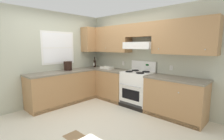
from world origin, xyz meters
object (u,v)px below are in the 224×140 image
Objects in this scene: stove at (137,89)px; wine_bottle at (95,63)px; bucket at (68,66)px; bowl at (107,68)px.

wine_bottle is (-1.67, -0.03, 0.57)m from stove.
stove is 4.73× the size of bucket.
bucket is at bearing -149.24° from stove.
bowl is (0.54, 0.02, -0.11)m from wine_bottle.
bowl is 1.53× the size of bucket.
wine_bottle reaches higher than bucket.
wine_bottle is at bearing -178.98° from stove.
wine_bottle is at bearing -177.40° from bowl.
stove is at bearing 0.28° from bowl.
wine_bottle is 1.32× the size of bucket.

